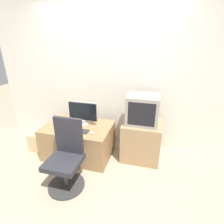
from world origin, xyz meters
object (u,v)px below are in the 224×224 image
crt_tv (143,109)px  office_chair (66,159)px  keyboard (79,131)px  cardboard_box_lower (37,142)px  mouse (92,133)px  main_monitor (83,113)px

crt_tv → office_chair: (-0.90, -0.89, -0.47)m
keyboard → cardboard_box_lower: size_ratio=0.98×
mouse → office_chair: 0.55m
crt_tv → cardboard_box_lower: 1.99m
crt_tv → office_chair: 1.35m
main_monitor → mouse: bearing=-47.0°
mouse → crt_tv: size_ratio=0.14×
main_monitor → keyboard: (0.03, -0.25, -0.20)m
keyboard → crt_tv: 1.06m
keyboard → crt_tv: size_ratio=0.66×
keyboard → office_chair: 0.54m
main_monitor → crt_tv: (0.97, 0.12, 0.12)m
crt_tv → keyboard: bearing=-158.6°
mouse → keyboard: bearing=174.1°
office_chair → mouse: bearing=69.7°
main_monitor → office_chair: office_chair is taller
main_monitor → keyboard: 0.32m
main_monitor → mouse: main_monitor is taller
main_monitor → mouse: size_ratio=7.53×
main_monitor → mouse: 0.42m
mouse → crt_tv: 0.87m
office_chair → cardboard_box_lower: office_chair is taller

